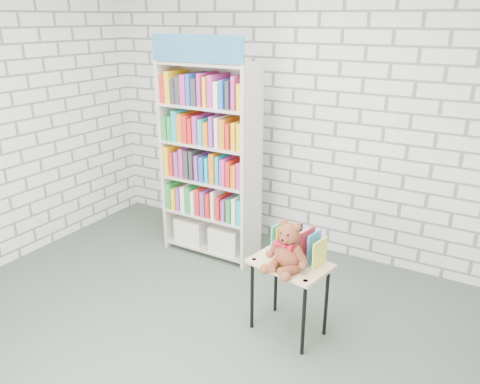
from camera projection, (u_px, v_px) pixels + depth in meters
The scene contains 6 objects.
ground at pixel (180, 337), 3.67m from camera, with size 4.50×4.50×0.00m, color #424E42.
room_shell at pixel (168, 111), 3.05m from camera, with size 4.52×4.02×2.81m.
bookshelf at pixel (210, 160), 4.69m from camera, with size 0.99×0.38×2.22m.
display_table at pixel (290, 272), 3.57m from camera, with size 0.64×0.50×0.62m.
table_books at pixel (298, 244), 3.56m from camera, with size 0.43×0.25×0.24m.
teddy_bear at pixel (287, 251), 3.40m from camera, with size 0.34×0.32×0.37m.
Camera 1 is at (1.94, -2.38, 2.36)m, focal length 35.00 mm.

